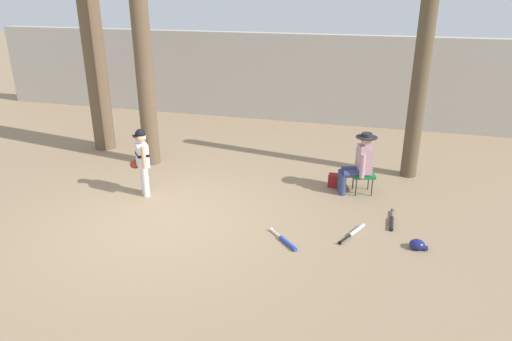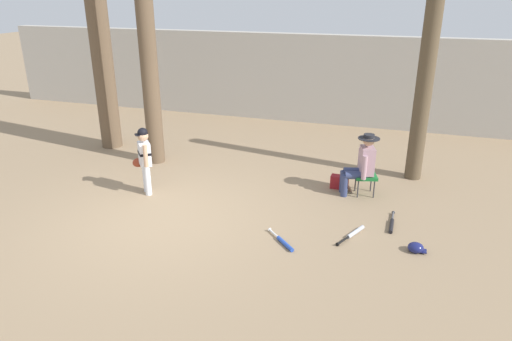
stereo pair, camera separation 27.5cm
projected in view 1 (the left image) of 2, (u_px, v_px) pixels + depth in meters
ground_plane at (164, 222)px, 7.91m from camera, size 60.00×60.00×0.00m
concrete_back_wall at (268, 77)px, 13.70m from camera, size 18.00×0.36×2.50m
tree_near_player at (141, 33)px, 9.53m from camera, size 0.60×0.60×6.32m
tree_behind_spectator at (419, 85)px, 9.15m from camera, size 0.46×0.46×4.31m
young_ballplayer at (142, 158)px, 8.68m from camera, size 0.54×0.48×1.31m
folding_stool at (363, 175)px, 8.89m from camera, size 0.49×0.49×0.41m
seated_spectator at (359, 162)px, 8.79m from camera, size 0.68×0.53×1.20m
handbag_beside_stool at (337, 181)px, 9.23m from camera, size 0.35×0.19×0.26m
tree_far_left at (92, 40)px, 10.60m from camera, size 0.71×0.71×5.87m
bat_black_composite at (392, 222)px, 7.82m from camera, size 0.07×0.75×0.07m
bat_aluminum_silver at (355, 232)px, 7.51m from camera, size 0.37×0.72×0.07m
bat_blue_youth at (286, 242)px, 7.22m from camera, size 0.55×0.56×0.07m
batting_helmet_navy at (417, 245)px, 7.06m from camera, size 0.28×0.21×0.16m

